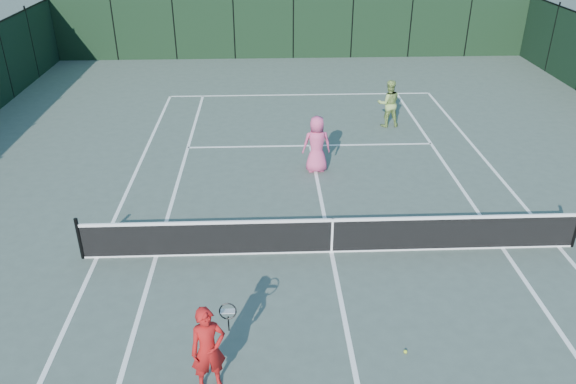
{
  "coord_description": "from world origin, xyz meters",
  "views": [
    {
      "loc": [
        -1.49,
        -11.01,
        7.45
      ],
      "look_at": [
        -0.99,
        1.0,
        1.1
      ],
      "focal_mm": 35.0,
      "sensor_mm": 36.0,
      "label": 1
    }
  ],
  "objects_px": {
    "player_pink": "(317,144)",
    "loose_ball_midcourt": "(405,352)",
    "player_green": "(389,103)",
    "coach": "(208,349)"
  },
  "relations": [
    {
      "from": "player_pink",
      "to": "loose_ball_midcourt",
      "type": "distance_m",
      "value": 7.92
    },
    {
      "from": "loose_ball_midcourt",
      "to": "player_pink",
      "type": "bearing_deg",
      "value": 97.11
    },
    {
      "from": "player_pink",
      "to": "loose_ball_midcourt",
      "type": "xyz_separation_m",
      "value": [
        0.97,
        -7.81,
        -0.84
      ]
    },
    {
      "from": "player_pink",
      "to": "player_green",
      "type": "xyz_separation_m",
      "value": [
        2.92,
        3.69,
        -0.02
      ]
    },
    {
      "from": "player_pink",
      "to": "coach",
      "type": "bearing_deg",
      "value": 68.6
    },
    {
      "from": "player_green",
      "to": "loose_ball_midcourt",
      "type": "bearing_deg",
      "value": 77.56
    },
    {
      "from": "player_pink",
      "to": "player_green",
      "type": "bearing_deg",
      "value": -133.02
    },
    {
      "from": "player_pink",
      "to": "player_green",
      "type": "relative_size",
      "value": 1.02
    },
    {
      "from": "player_green",
      "to": "loose_ball_midcourt",
      "type": "height_order",
      "value": "player_green"
    },
    {
      "from": "loose_ball_midcourt",
      "to": "player_green",
      "type": "bearing_deg",
      "value": 80.4
    }
  ]
}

